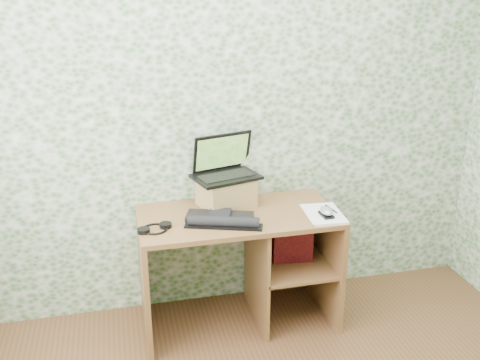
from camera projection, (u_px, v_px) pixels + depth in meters
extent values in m
plane|color=silver|center=(227.00, 114.00, 3.33)|extent=(3.50, 0.00, 3.50)
cube|color=brown|center=(238.00, 216.00, 3.24)|extent=(1.20, 0.60, 0.03)
cube|color=brown|center=(144.00, 282.00, 3.24)|extent=(0.03, 0.60, 0.72)
cube|color=brown|center=(325.00, 260.00, 3.50)|extent=(0.03, 0.60, 0.72)
cube|color=brown|center=(256.00, 269.00, 3.39)|extent=(0.02, 0.56, 0.72)
cube|color=brown|center=(291.00, 262.00, 3.44)|extent=(0.46, 0.56, 0.02)
cube|color=brown|center=(279.00, 244.00, 3.71)|extent=(0.48, 0.02, 0.72)
cube|color=#A57E4A|center=(226.00, 192.00, 3.33)|extent=(0.37, 0.33, 0.18)
cube|color=black|center=(226.00, 177.00, 3.29)|extent=(0.45, 0.36, 0.02)
cube|color=black|center=(226.00, 176.00, 3.28)|extent=(0.36, 0.23, 0.00)
cube|color=black|center=(222.00, 152.00, 3.34)|extent=(0.39, 0.17, 0.24)
cube|color=#215618|center=(222.00, 152.00, 3.34)|extent=(0.35, 0.14, 0.20)
cube|color=black|center=(220.00, 217.00, 3.16)|extent=(0.42, 0.26, 0.03)
cube|color=black|center=(220.00, 215.00, 3.16)|extent=(0.16, 0.16, 0.05)
cylinder|color=black|center=(223.00, 222.00, 3.06)|extent=(0.41, 0.19, 0.06)
cube|color=black|center=(224.00, 226.00, 3.06)|extent=(0.45, 0.23, 0.01)
torus|color=black|center=(155.00, 229.00, 3.02)|extent=(0.19, 0.19, 0.01)
cylinder|color=black|center=(144.00, 231.00, 2.99)|extent=(0.07, 0.07, 0.03)
cylinder|color=black|center=(166.00, 225.00, 3.06)|extent=(0.07, 0.07, 0.03)
cube|color=white|center=(323.00, 214.00, 3.22)|extent=(0.24, 0.32, 0.01)
ellipsoid|color=silver|center=(326.00, 213.00, 3.17)|extent=(0.08, 0.12, 0.04)
cylinder|color=black|center=(331.00, 209.00, 3.27)|extent=(0.03, 0.13, 0.01)
cube|color=maroon|center=(293.00, 239.00, 3.38)|extent=(0.26, 0.11, 0.30)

